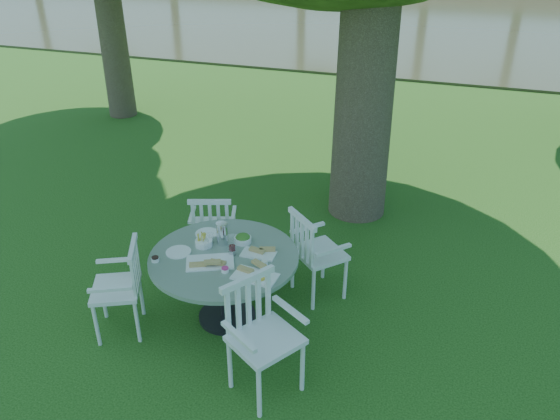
# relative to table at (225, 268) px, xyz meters

# --- Properties ---
(ground) EXTENTS (140.00, 140.00, 0.00)m
(ground) POSITION_rel_table_xyz_m (0.27, 0.61, -0.59)
(ground) COLOR #123B0C
(ground) RESTS_ON ground
(table) EXTENTS (1.40, 1.40, 0.73)m
(table) POSITION_rel_table_xyz_m (0.00, 0.00, 0.00)
(table) COLOR black
(table) RESTS_ON ground
(chair_ne) EXTENTS (0.67, 0.67, 0.96)m
(chair_ne) POSITION_rel_table_xyz_m (0.67, 0.62, -0.02)
(chair_ne) COLOR white
(chair_ne) RESTS_ON ground
(chair_nw) EXTENTS (0.57, 0.55, 0.90)m
(chair_nw) POSITION_rel_table_xyz_m (-0.50, 0.78, -0.06)
(chair_nw) COLOR white
(chair_nw) RESTS_ON ground
(chair_sw) EXTENTS (0.60, 0.61, 0.92)m
(chair_sw) POSITION_rel_table_xyz_m (-0.80, -0.45, -0.05)
(chair_sw) COLOR white
(chair_sw) RESTS_ON ground
(chair_se) EXTENTS (0.68, 0.69, 1.01)m
(chair_se) POSITION_rel_table_xyz_m (0.60, -0.69, 0.00)
(chair_se) COLOR white
(chair_se) RESTS_ON ground
(tableware) EXTENTS (1.20, 0.79, 0.22)m
(tableware) POSITION_rel_table_xyz_m (-0.03, 0.05, 0.18)
(tableware) COLOR white
(tableware) RESTS_ON table
(river) EXTENTS (100.00, 28.00, 0.12)m
(river) POSITION_rel_table_xyz_m (0.27, 23.61, -0.59)
(river) COLOR #363821
(river) RESTS_ON ground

